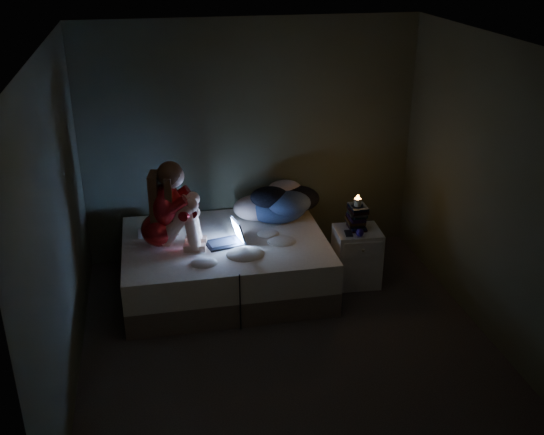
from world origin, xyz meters
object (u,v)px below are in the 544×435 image
object	(u,v)px
nightstand	(356,256)
phone	(349,234)
laptop	(224,233)
candle	(358,201)
woman	(158,205)
bed	(225,264)

from	to	relation	value
nightstand	phone	size ratio (longest dim) A/B	4.31
laptop	candle	size ratio (longest dim) A/B	4.47
woman	nightstand	xyz separation A→B (m)	(1.97, -0.11, -0.69)
bed	candle	bearing A→B (deg)	-4.86
laptop	candle	world-z (taller)	candle
woman	phone	xyz separation A→B (m)	(1.85, -0.18, -0.38)
woman	candle	world-z (taller)	woman
bed	woman	distance (m)	0.96
woman	phone	size ratio (longest dim) A/B	6.31
candle	phone	bearing A→B (deg)	-134.52
bed	laptop	bearing A→B (deg)	-100.81
woman	candle	xyz separation A→B (m)	(1.96, -0.07, -0.08)
laptop	woman	bearing A→B (deg)	161.74
bed	nightstand	xyz separation A→B (m)	(1.34, -0.15, 0.03)
woman	laptop	world-z (taller)	woman
woman	laptop	distance (m)	0.69
woman	laptop	size ratio (longest dim) A/B	2.47
laptop	phone	bearing A→B (deg)	-17.92
woman	phone	world-z (taller)	woman
laptop	phone	distance (m)	1.25
phone	candle	bearing A→B (deg)	50.79
woman	laptop	xyz separation A→B (m)	(0.61, -0.06, -0.32)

